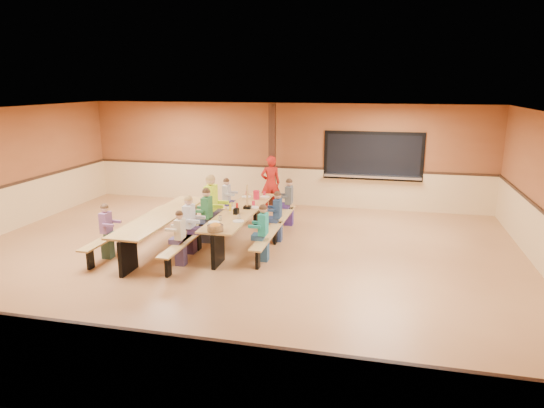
# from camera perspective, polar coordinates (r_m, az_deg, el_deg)

# --- Properties ---
(ground) EXTENTS (12.00, 12.00, 0.00)m
(ground) POSITION_cam_1_polar(r_m,az_deg,el_deg) (10.05, -4.65, -6.70)
(ground) COLOR #935E38
(ground) RESTS_ON ground
(room_envelope) EXTENTS (12.04, 10.04, 3.02)m
(room_envelope) POSITION_cam_1_polar(r_m,az_deg,el_deg) (9.83, -4.73, -2.93)
(room_envelope) COLOR brown
(room_envelope) RESTS_ON ground
(kitchen_pass_through) EXTENTS (2.78, 0.28, 1.38)m
(kitchen_pass_through) POSITION_cam_1_polar(r_m,az_deg,el_deg) (14.05, 11.80, 5.30)
(kitchen_pass_through) COLOR black
(kitchen_pass_through) RESTS_ON ground
(structural_post) EXTENTS (0.18, 0.18, 3.00)m
(structural_post) POSITION_cam_1_polar(r_m,az_deg,el_deg) (13.85, 0.03, 5.52)
(structural_post) COLOR #331B11
(structural_post) RESTS_ON ground
(cafeteria_table_main) EXTENTS (1.91, 3.70, 0.74)m
(cafeteria_table_main) POSITION_cam_1_polar(r_m,az_deg,el_deg) (11.11, -3.75, -1.79)
(cafeteria_table_main) COLOR #B38947
(cafeteria_table_main) RESTS_ON ground
(cafeteria_table_second) EXTENTS (1.91, 3.70, 0.74)m
(cafeteria_table_second) POSITION_cam_1_polar(r_m,az_deg,el_deg) (10.97, -12.69, -2.32)
(cafeteria_table_second) COLOR #B38947
(cafeteria_table_second) RESTS_ON ground
(seated_child_white_left) EXTENTS (0.39, 0.32, 1.25)m
(seated_child_white_left) POSITION_cam_1_polar(r_m,az_deg,el_deg) (10.45, -9.71, -2.43)
(seated_child_white_left) COLOR silver
(seated_child_white_left) RESTS_ON ground
(seated_adult_yellow) EXTENTS (0.48, 0.39, 1.44)m
(seated_adult_yellow) POSITION_cam_1_polar(r_m,az_deg,el_deg) (11.63, -7.17, -0.17)
(seated_adult_yellow) COLOR #CBF820
(seated_adult_yellow) RESTS_ON ground
(seated_child_grey_left) EXTENTS (0.34, 0.28, 1.15)m
(seated_child_grey_left) POSITION_cam_1_polar(r_m,az_deg,el_deg) (12.72, -5.35, 0.43)
(seated_child_grey_left) COLOR #B5B5B5
(seated_child_grey_left) RESTS_ON ground
(seated_child_teal_right) EXTENTS (0.35, 0.29, 1.17)m
(seated_child_teal_right) POSITION_cam_1_polar(r_m,az_deg,el_deg) (9.86, -1.03, -3.46)
(seated_child_teal_right) COLOR #1D8374
(seated_child_teal_right) RESTS_ON ground
(seated_child_navy_right) EXTENTS (0.34, 0.28, 1.16)m
(seated_child_navy_right) POSITION_cam_1_polar(r_m,az_deg,el_deg) (11.10, 0.65, -1.50)
(seated_child_navy_right) COLOR navy
(seated_child_navy_right) RESTS_ON ground
(seated_child_char_right) EXTENTS (0.36, 0.30, 1.19)m
(seated_child_char_right) POSITION_cam_1_polar(r_m,az_deg,el_deg) (12.35, 2.01, 0.19)
(seated_child_char_right) COLOR #44494D
(seated_child_char_right) RESTS_ON ground
(seated_child_purple_sec) EXTENTS (0.34, 0.28, 1.15)m
(seated_child_purple_sec) POSITION_cam_1_polar(r_m,az_deg,el_deg) (10.58, -18.90, -3.08)
(seated_child_purple_sec) COLOR #784B79
(seated_child_purple_sec) RESTS_ON ground
(seated_child_green_sec) EXTENTS (0.39, 0.32, 1.25)m
(seated_child_green_sec) POSITION_cam_1_polar(r_m,az_deg,el_deg) (11.11, -7.65, -1.38)
(seated_child_green_sec) COLOR #2A6737
(seated_child_green_sec) RESTS_ON ground
(seated_child_tan_sec) EXTENTS (0.32, 0.26, 1.11)m
(seated_child_tan_sec) POSITION_cam_1_polar(r_m,az_deg,el_deg) (9.81, -10.74, -4.01)
(seated_child_tan_sec) COLOR beige
(seated_child_tan_sec) RESTS_ON ground
(standing_woman) EXTENTS (0.68, 0.60, 1.57)m
(standing_woman) POSITION_cam_1_polar(r_m,az_deg,el_deg) (13.77, -0.17, 2.46)
(standing_woman) COLOR #AD1A13
(standing_woman) RESTS_ON ground
(punch_pitcher) EXTENTS (0.16, 0.16, 0.22)m
(punch_pitcher) POSITION_cam_1_polar(r_m,az_deg,el_deg) (12.05, -1.85, 1.07)
(punch_pitcher) COLOR red
(punch_pitcher) RESTS_ON cafeteria_table_main
(chip_bowl) EXTENTS (0.32, 0.32, 0.15)m
(chip_bowl) POSITION_cam_1_polar(r_m,az_deg,el_deg) (9.53, -6.70, -2.74)
(chip_bowl) COLOR orange
(chip_bowl) RESTS_ON cafeteria_table_main
(napkin_dispenser) EXTENTS (0.10, 0.14, 0.13)m
(napkin_dispenser) POSITION_cam_1_polar(r_m,az_deg,el_deg) (10.72, -4.23, -0.85)
(napkin_dispenser) COLOR black
(napkin_dispenser) RESTS_ON cafeteria_table_main
(condiment_mustard) EXTENTS (0.06, 0.06, 0.17)m
(condiment_mustard) POSITION_cam_1_polar(r_m,az_deg,el_deg) (11.00, -4.93, -0.37)
(condiment_mustard) COLOR yellow
(condiment_mustard) RESTS_ON cafeteria_table_main
(condiment_ketchup) EXTENTS (0.06, 0.06, 0.17)m
(condiment_ketchup) POSITION_cam_1_polar(r_m,az_deg,el_deg) (11.02, -4.13, -0.32)
(condiment_ketchup) COLOR #B2140F
(condiment_ketchup) RESTS_ON cafeteria_table_main
(table_paddle) EXTENTS (0.16, 0.16, 0.56)m
(table_paddle) POSITION_cam_1_polar(r_m,az_deg,el_deg) (11.16, -2.92, 0.15)
(table_paddle) COLOR black
(table_paddle) RESTS_ON cafeteria_table_main
(place_settings) EXTENTS (0.65, 3.30, 0.11)m
(place_settings) POSITION_cam_1_polar(r_m,az_deg,el_deg) (11.04, -3.77, -0.45)
(place_settings) COLOR beige
(place_settings) RESTS_ON cafeteria_table_main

